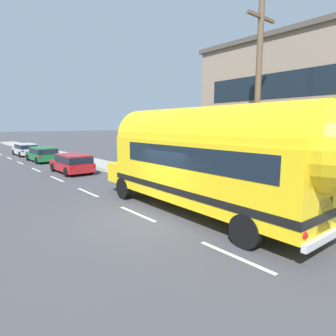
# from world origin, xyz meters

# --- Properties ---
(ground_plane) EXTENTS (300.00, 300.00, 0.00)m
(ground_plane) POSITION_xyz_m (0.00, 0.00, 0.00)
(ground_plane) COLOR #424247
(lane_markings) EXTENTS (3.92, 80.00, 0.01)m
(lane_markings) POSITION_xyz_m (2.67, 12.33, 0.00)
(lane_markings) COLOR silver
(lane_markings) RESTS_ON ground
(sidewalk_slab) EXTENTS (2.62, 90.00, 0.15)m
(sidewalk_slab) POSITION_xyz_m (5.10, 10.00, 0.07)
(sidewalk_slab) COLOR #9E9B93
(sidewalk_slab) RESTS_ON ground
(utility_pole) EXTENTS (1.80, 0.24, 8.50)m
(utility_pole) POSITION_xyz_m (4.64, -1.24, 4.42)
(utility_pole) COLOR brown
(utility_pole) RESTS_ON ground
(painted_bus) EXTENTS (2.77, 11.47, 4.12)m
(painted_bus) POSITION_xyz_m (1.87, -1.23, 2.30)
(painted_bus) COLOR yellow
(painted_bus) RESTS_ON ground
(car_lead) EXTENTS (1.98, 4.26, 1.37)m
(car_lead) POSITION_xyz_m (1.65, 11.79, 0.79)
(car_lead) COLOR #A5191E
(car_lead) RESTS_ON ground
(car_second) EXTENTS (2.00, 4.58, 1.37)m
(car_second) POSITION_xyz_m (1.89, 19.82, 0.79)
(car_second) COLOR #196633
(car_second) RESTS_ON ground
(car_third) EXTENTS (1.97, 4.55, 1.37)m
(car_third) POSITION_xyz_m (1.96, 26.59, 0.79)
(car_third) COLOR silver
(car_third) RESTS_ON ground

